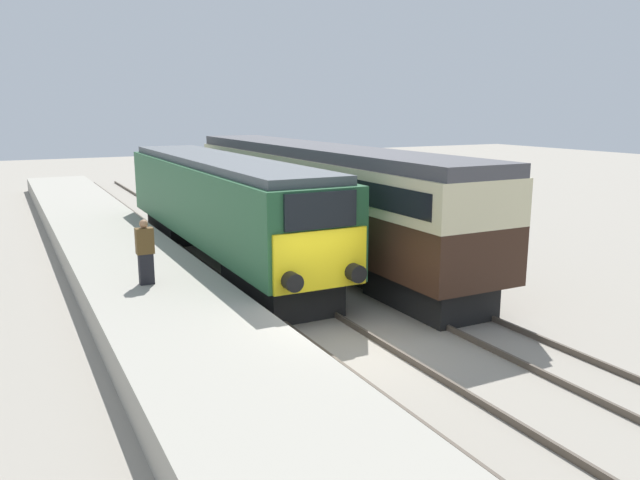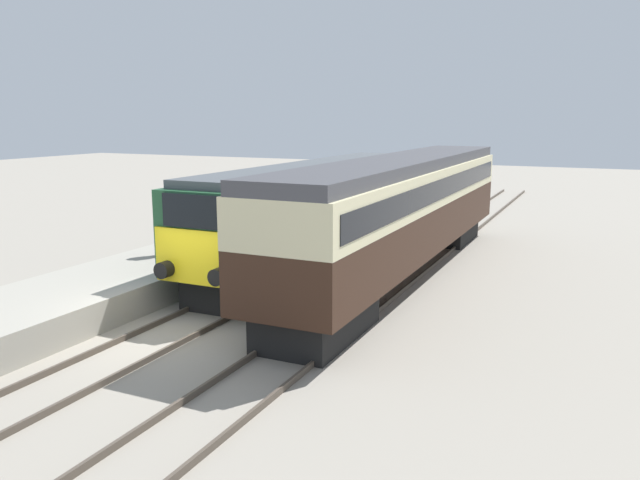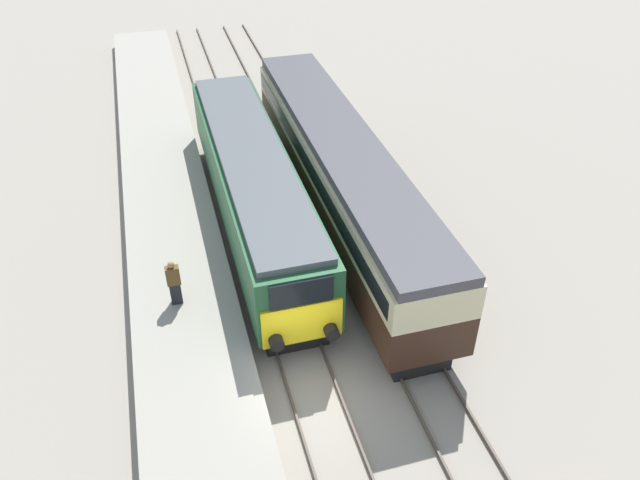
{
  "view_description": "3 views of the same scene",
  "coord_description": "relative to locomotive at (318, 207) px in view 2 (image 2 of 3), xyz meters",
  "views": [
    {
      "loc": [
        -6.65,
        -11.38,
        5.29
      ],
      "look_at": [
        0.0,
        1.49,
        2.21
      ],
      "focal_mm": 35.0,
      "sensor_mm": 36.0,
      "label": 1
    },
    {
      "loc": [
        9.61,
        -11.49,
        5.31
      ],
      "look_at": [
        1.7,
        5.49,
        1.6
      ],
      "focal_mm": 35.0,
      "sensor_mm": 36.0,
      "label": 2
    },
    {
      "loc": [
        -3.18,
        -11.61,
        14.75
      ],
      "look_at": [
        1.7,
        5.49,
        1.6
      ],
      "focal_mm": 35.0,
      "sensor_mm": 36.0,
      "label": 3
    }
  ],
  "objects": [
    {
      "name": "rails_near_track",
      "position": [
        0.0,
        -3.96,
        -2.0
      ],
      "size": [
        1.51,
        60.0,
        0.14
      ],
      "color": "#4C4238",
      "rests_on": "ground_plane"
    },
    {
      "name": "platform_left",
      "position": [
        -3.3,
        -0.96,
        -1.66
      ],
      "size": [
        3.5,
        50.0,
        0.83
      ],
      "color": "#9E998C",
      "rests_on": "ground_plane"
    },
    {
      "name": "locomotive",
      "position": [
        0.0,
        0.0,
        0.0
      ],
      "size": [
        2.7,
        15.44,
        3.66
      ],
      "color": "black",
      "rests_on": "ground_plane"
    },
    {
      "name": "rails_far_track",
      "position": [
        3.4,
        -3.96,
        -2.0
      ],
      "size": [
        1.5,
        60.0,
        0.14
      ],
      "color": "#4C4238",
      "rests_on": "ground_plane"
    },
    {
      "name": "person_on_platform",
      "position": [
        -3.5,
        -4.5,
        -0.4
      ],
      "size": [
        0.44,
        0.26,
        1.69
      ],
      "color": "black",
      "rests_on": "platform_left"
    },
    {
      "name": "passenger_carriage",
      "position": [
        3.4,
        -0.56,
        0.35
      ],
      "size": [
        2.75,
        17.74,
        4.0
      ],
      "color": "black",
      "rests_on": "ground_plane"
    },
    {
      "name": "ground_plane",
      "position": [
        0.0,
        -8.96,
        -2.07
      ],
      "size": [
        120.0,
        120.0,
        0.0
      ],
      "primitive_type": "plane",
      "color": "gray"
    }
  ]
}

